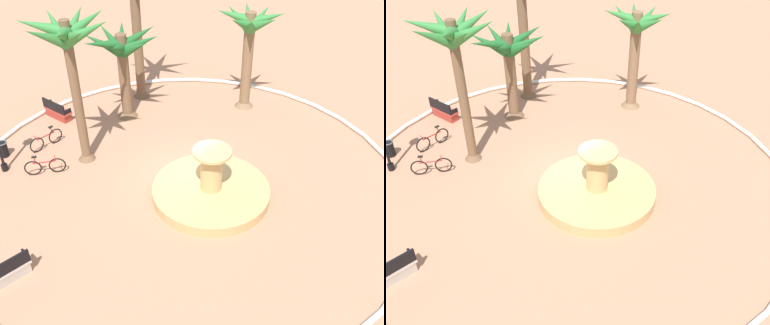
{
  "view_description": "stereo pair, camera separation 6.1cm",
  "coord_description": "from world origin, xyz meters",
  "views": [
    {
      "loc": [
        9.76,
        11.28,
        11.68
      ],
      "look_at": [
        0.02,
        0.51,
        1.0
      ],
      "focal_mm": 41.74,
      "sensor_mm": 36.0,
      "label": 1
    },
    {
      "loc": [
        9.71,
        11.32,
        11.68
      ],
      "look_at": [
        0.02,
        0.51,
        1.0
      ],
      "focal_mm": 41.74,
      "sensor_mm": 36.0,
      "label": 2
    }
  ],
  "objects": [
    {
      "name": "bench_west",
      "position": [
        1.58,
        -7.94,
        0.35
      ],
      "size": [
        0.8,
        1.67,
        1.0
      ],
      "color": "#B73D33",
      "rests_on": "ground"
    },
    {
      "name": "palm_tree_mid_plaza",
      "position": [
        2.39,
        -3.83,
        5.15
      ],
      "size": [
        3.55,
        3.5,
        6.53
      ],
      "color": "brown",
      "rests_on": "ground"
    },
    {
      "name": "bicycle_by_lamppost",
      "position": [
        4.26,
        -4.09,
        0.38
      ],
      "size": [
        1.52,
        0.91,
        0.94
      ],
      "color": "black",
      "rests_on": "ground"
    },
    {
      "name": "ground_plane",
      "position": [
        0.0,
        0.0,
        0.0
      ],
      "size": [
        80.0,
        80.0,
        0.0
      ],
      "primitive_type": "plane",
      "color": "tan"
    },
    {
      "name": "plaza_curb",
      "position": [
        0.0,
        0.0,
        0.1
      ],
      "size": [
        18.35,
        18.35,
        0.2
      ],
      "primitive_type": "torus",
      "color": "silver",
      "rests_on": "ground"
    },
    {
      "name": "fountain",
      "position": [
        0.08,
        1.68,
        0.32
      ],
      "size": [
        4.68,
        4.68,
        2.22
      ],
      "color": "tan",
      "rests_on": "ground"
    },
    {
      "name": "bicycle_red_frame",
      "position": [
        3.25,
        -5.92,
        0.38
      ],
      "size": [
        1.71,
        0.44,
        0.94
      ],
      "color": "black",
      "rests_on": "ground"
    },
    {
      "name": "palm_tree_near_fountain",
      "position": [
        -6.37,
        -2.45,
        3.79
      ],
      "size": [
        3.21,
        3.19,
        5.27
      ],
      "color": "brown",
      "rests_on": "ground"
    },
    {
      "name": "palm_tree_far_side",
      "position": [
        -1.15,
        -5.71,
        3.32
      ],
      "size": [
        3.87,
        3.69,
        4.6
      ],
      "color": "brown",
      "rests_on": "ground"
    },
    {
      "name": "bench_east",
      "position": [
        7.87,
        0.29,
        0.35
      ],
      "size": [
        1.62,
        0.55,
        1.0
      ],
      "color": "beige",
      "rests_on": "ground"
    },
    {
      "name": "trash_bin",
      "position": [
        5.03,
        -6.54,
        0.39
      ],
      "size": [
        0.46,
        0.46,
        0.73
      ],
      "color": "black",
      "rests_on": "ground"
    }
  ]
}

